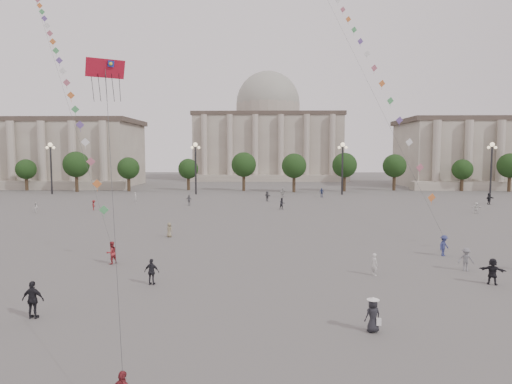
{
  "coord_description": "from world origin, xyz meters",
  "views": [
    {
      "loc": [
        -0.48,
        -23.23,
        8.45
      ],
      "look_at": [
        -1.28,
        12.0,
        5.45
      ],
      "focal_mm": 32.0,
      "sensor_mm": 36.0,
      "label": 1
    }
  ],
  "objects": [
    {
      "name": "ground",
      "position": [
        0.0,
        0.0,
        0.0
      ],
      "size": [
        360.0,
        360.0,
        0.0
      ],
      "primitive_type": "plane",
      "color": "#565451",
      "rests_on": "ground"
    },
    {
      "name": "hall_central",
      "position": [
        0.0,
        129.22,
        14.23
      ],
      "size": [
        48.3,
        34.3,
        35.5
      ],
      "color": "gray",
      "rests_on": "ground"
    },
    {
      "name": "tree_row",
      "position": [
        0.0,
        78.0,
        5.39
      ],
      "size": [
        137.12,
        5.12,
        8.0
      ],
      "color": "#332519",
      "rests_on": "ground"
    },
    {
      "name": "lamp_post_far_west",
      "position": [
        -45.0,
        70.0,
        7.35
      ],
      "size": [
        2.0,
        0.9,
        10.65
      ],
      "color": "#262628",
      "rests_on": "ground"
    },
    {
      "name": "lamp_post_mid_west",
      "position": [
        -15.0,
        70.0,
        7.35
      ],
      "size": [
        2.0,
        0.9,
        10.65
      ],
      "color": "#262628",
      "rests_on": "ground"
    },
    {
      "name": "lamp_post_mid_east",
      "position": [
        15.0,
        70.0,
        7.35
      ],
      "size": [
        2.0,
        0.9,
        10.65
      ],
      "color": "#262628",
      "rests_on": "ground"
    },
    {
      "name": "lamp_post_far_east",
      "position": [
        45.0,
        70.0,
        7.35
      ],
      "size": [
        2.0,
        0.9,
        10.65
      ],
      "color": "#262628",
      "rests_on": "ground"
    },
    {
      "name": "person_crowd_0",
      "position": [
        10.16,
        64.4,
        0.9
      ],
      "size": [
        1.13,
        0.69,
        1.79
      ],
      "primitive_type": "imported",
      "rotation": [
        0.0,
        0.0,
        0.26
      ],
      "color": "navy",
      "rests_on": "ground"
    },
    {
      "name": "person_crowd_1",
      "position": [
        -33.29,
        40.52,
        0.76
      ],
      "size": [
        0.88,
        0.93,
        1.51
      ],
      "primitive_type": "imported",
      "rotation": [
        0.0,
        0.0,
        2.17
      ],
      "color": "silver",
      "rests_on": "ground"
    },
    {
      "name": "person_crowd_3",
      "position": [
        14.12,
        5.92,
        0.86
      ],
      "size": [
        1.66,
        1.18,
        1.72
      ],
      "primitive_type": "imported",
      "rotation": [
        0.0,
        0.0,
        2.67
      ],
      "color": "black",
      "rests_on": "ground"
    },
    {
      "name": "person_crowd_4",
      "position": [
        2.69,
        64.43,
        0.93
      ],
      "size": [
        1.66,
        1.56,
        1.87
      ],
      "primitive_type": "imported",
      "rotation": [
        0.0,
        0.0,
        3.87
      ],
      "color": "#ADACA9",
      "rests_on": "ground"
    },
    {
      "name": "person_crowd_6",
      "position": [
        13.89,
        9.31,
        0.84
      ],
      "size": [
        1.19,
        0.84,
        1.68
      ],
      "primitive_type": "imported",
      "rotation": [
        0.0,
        0.0,
        6.07
      ],
      "color": "slate",
      "rests_on": "ground"
    },
    {
      "name": "person_crowd_7",
      "position": [
        29.13,
        41.27,
        0.78
      ],
      "size": [
        1.47,
        0.56,
        1.56
      ],
      "primitive_type": "imported",
      "rotation": [
        0.0,
        0.0,
        3.07
      ],
      "color": "white",
      "rests_on": "ground"
    },
    {
      "name": "person_crowd_9",
      "position": [
        36.43,
        52.64,
        0.96
      ],
      "size": [
        1.84,
        1.35,
        1.92
      ],
      "primitive_type": "imported",
      "rotation": [
        0.0,
        0.0,
        0.5
      ],
      "color": "black",
      "rests_on": "ground"
    },
    {
      "name": "person_crowd_10",
      "position": [
        -22.93,
        54.07,
        0.88
      ],
      "size": [
        0.67,
        0.76,
        1.76
      ],
      "primitive_type": "imported",
      "rotation": [
        0.0,
        0.0,
        2.05
      ],
      "color": "beige",
      "rests_on": "ground"
    },
    {
      "name": "person_crowd_12",
      "position": [
        -0.31,
        56.97,
        0.9
      ],
      "size": [
        1.41,
        1.66,
        1.8
      ],
      "primitive_type": "imported",
      "rotation": [
        0.0,
        0.0,
        2.2
      ],
      "color": "#58585C",
      "rests_on": "ground"
    },
    {
      "name": "person_crowd_13",
      "position": [
        7.03,
        7.97,
        0.78
      ],
      "size": [
        0.56,
        0.67,
        1.55
      ],
      "primitive_type": "imported",
      "rotation": [
        0.0,
        0.0,
        1.97
      ],
      "color": "silver",
      "rests_on": "ground"
    },
    {
      "name": "person_crowd_16",
      "position": [
        -13.02,
        49.86,
        0.87
      ],
      "size": [
        1.07,
        0.56,
        1.74
      ],
      "primitive_type": "imported",
      "rotation": [
        0.0,
        0.0,
        6.15
      ],
      "color": "slate",
      "rests_on": "ground"
    },
    {
      "name": "person_crowd_17",
      "position": [
        -26.16,
        43.55,
        0.76
      ],
      "size": [
        1.04,
        1.12,
        1.52
      ],
      "primitive_type": "imported",
      "rotation": [
        0.0,
        0.0,
        2.22
      ],
      "color": "maroon",
      "rests_on": "ground"
    },
    {
      "name": "person_crowd_18",
      "position": [
        1.89,
        45.05,
        0.87
      ],
      "size": [
        1.02,
        0.9,
        1.74
      ],
      "primitive_type": "imported",
      "rotation": [
        0.0,
        0.0,
        0.33
      ],
      "color": "#222227",
      "rests_on": "ground"
    },
    {
      "name": "person_crowd_19",
      "position": [
        -10.28,
        22.07,
        0.74
      ],
      "size": [
        0.86,
        0.83,
        1.48
      ],
      "primitive_type": "imported",
      "rotation": [
        0.0,
        0.0,
        2.44
      ],
      "color": "gray",
      "rests_on": "ground"
    },
    {
      "name": "tourist_1",
      "position": [
        -7.84,
        5.38,
        0.85
      ],
      "size": [
        1.04,
        0.55,
        1.69
      ],
      "primitive_type": "imported",
      "rotation": [
        0.0,
        0.0,
        3.0
      ],
      "color": "black",
      "rests_on": "ground"
    },
    {
      "name": "tourist_4",
      "position": [
        -12.41,
        -0.74,
        0.97
      ],
      "size": [
        1.16,
        0.53,
        1.95
      ],
      "primitive_type": "imported",
      "rotation": [
        0.0,
        0.0,
        3.09
      ],
      "color": "black",
      "rests_on": "ground"
    },
    {
      "name": "kite_flyer_0",
      "position": [
        -12.3,
        10.79,
        0.87
      ],
      "size": [
        1.05,
        1.07,
        1.74
      ],
      "primitive_type": "imported",
      "rotation": [
        0.0,
        0.0,
        4.01
      ],
      "color": "maroon",
      "rests_on": "ground"
    },
    {
      "name": "kite_flyer_1",
      "position": [
        14.17,
        14.11,
        0.87
      ],
      "size": [
        1.28,
        1.19,
        1.73
      ],
      "primitive_type": "imported",
      "rotation": [
        0.0,
        0.0,
        0.66
      ],
      "color": "navy",
      "rests_on": "ground"
    },
    {
      "name": "hat_person",
      "position": [
        4.58,
        -2.14,
        0.86
      ],
      "size": [
        0.92,
        0.75,
        1.69
      ],
      "color": "black",
      "rests_on": "ground"
    },
    {
      "name": "dragon_kite",
      "position": [
        -9.79,
        3.41,
        12.58
      ],
      "size": [
        3.51,
        7.35,
        18.24
      ],
      "color": "#B01228",
      "rests_on": "ground"
    },
    {
      "name": "kite_train_west",
      "position": [
        -25.41,
        30.94,
        20.41
      ],
      "size": [
        24.77,
        37.17,
        57.24
      ],
      "color": "#3F3F3F",
      "rests_on": "ground"
    },
    {
      "name": "kite_train_mid",
      "position": [
        9.27,
        41.3,
        28.4
      ],
      "size": [
        9.83,
        50.61,
        72.04
      ],
      "color": "#3F3F3F",
      "rests_on": "ground"
    }
  ]
}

